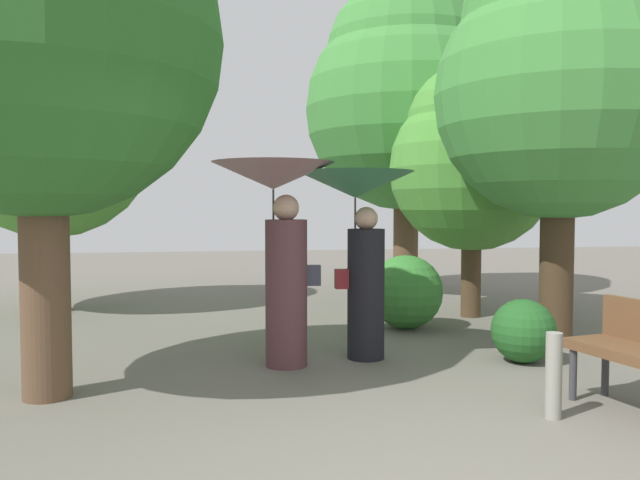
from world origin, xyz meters
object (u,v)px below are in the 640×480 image
object	(u,v)px
tree_mid_right	(407,93)
path_marker_post	(554,376)
person_left	(279,222)
tree_near_left	(39,6)
tree_mid_left	(49,118)
tree_near_right	(560,74)
tree_far_back	(472,156)
person_right	(359,222)

from	to	relation	value
tree_mid_right	path_marker_post	bearing A→B (deg)	-98.16
person_left	path_marker_post	bearing A→B (deg)	-133.87
tree_near_left	tree_mid_left	size ratio (longest dim) A/B	1.05
person_left	tree_near_right	distance (m)	3.70
person_left	tree_mid_right	world-z (taller)	tree_mid_right
person_left	path_marker_post	xyz separation A→B (m)	(1.83, -1.89, -1.10)
person_left	tree_near_left	world-z (taller)	tree_near_left
tree_near_left	tree_near_right	xyz separation A→B (m)	(5.25, 1.25, -0.09)
path_marker_post	tree_far_back	bearing A→B (deg)	74.49
tree_mid_left	path_marker_post	world-z (taller)	tree_mid_left
person_right	tree_mid_right	size ratio (longest dim) A/B	0.34
person_right	tree_far_back	size ratio (longest dim) A/B	0.53
tree_mid_left	tree_far_back	size ratio (longest dim) A/B	1.28
tree_far_back	path_marker_post	distance (m)	4.83
person_left	tree_near_right	world-z (taller)	tree_near_right
tree_near_left	tree_near_right	distance (m)	5.40
person_right	tree_near_left	world-z (taller)	tree_near_left
tree_mid_left	path_marker_post	size ratio (longest dim) A/B	7.20
tree_near_right	path_marker_post	xyz separation A→B (m)	(-1.44, -2.44, -2.75)
person_left	path_marker_post	size ratio (longest dim) A/B	3.12
tree_near_right	person_left	bearing A→B (deg)	-170.59
tree_near_left	tree_far_back	bearing A→B (deg)	31.50
tree_near_right	tree_mid_right	bearing A→B (deg)	96.82
person_right	tree_mid_right	bearing A→B (deg)	-20.97
tree_far_back	path_marker_post	bearing A→B (deg)	-105.51
person_right	path_marker_post	distance (m)	2.53
person_right	path_marker_post	world-z (taller)	person_right
person_right	tree_mid_left	xyz separation A→B (m)	(-3.84, 3.71, 1.47)
person_right	tree_mid_left	size ratio (longest dim) A/B	0.42
person_left	tree_near_left	distance (m)	2.74
tree_near_right	tree_mid_right	distance (m)	4.20
tree_near_left	tree_far_back	world-z (taller)	tree_near_left
tree_near_left	path_marker_post	world-z (taller)	tree_near_left
tree_near_left	tree_mid_right	world-z (taller)	tree_mid_right
tree_near_right	tree_far_back	distance (m)	1.99
tree_near_right	path_marker_post	size ratio (longest dim) A/B	7.38
tree_mid_left	tree_mid_right	size ratio (longest dim) A/B	0.82
person_left	person_right	xyz separation A→B (m)	(0.84, 0.17, -0.00)
person_left	tree_mid_left	xyz separation A→B (m)	(-3.00, 3.87, 1.47)
tree_mid_left	person_left	bearing A→B (deg)	-52.27
tree_near_left	path_marker_post	bearing A→B (deg)	-17.28
tree_near_left	tree_near_right	size ratio (longest dim) A/B	1.03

